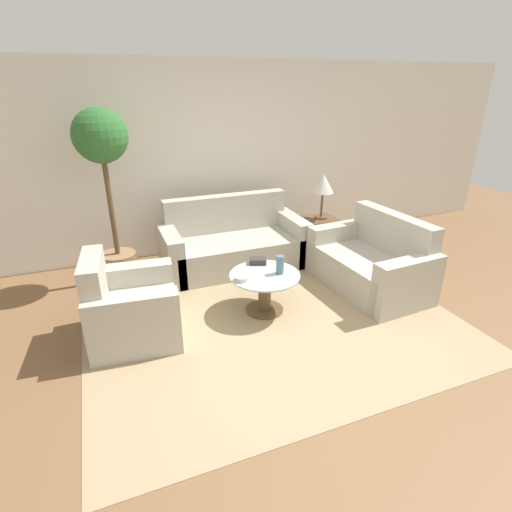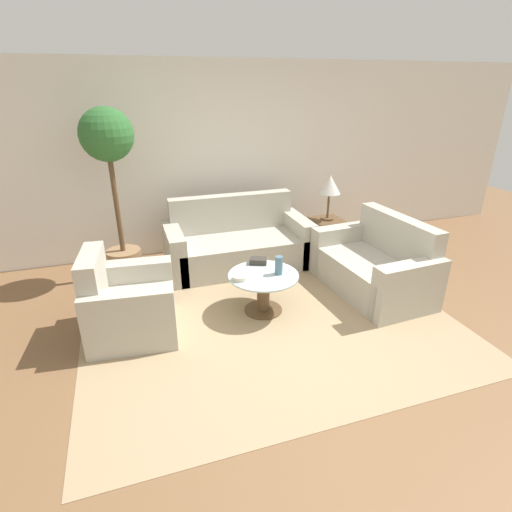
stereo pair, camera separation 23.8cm
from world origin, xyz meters
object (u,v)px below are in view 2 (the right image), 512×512
(sofa_main, at_px, (237,244))
(table_lamp, at_px, (330,186))
(loveseat, at_px, (377,267))
(vase, at_px, (279,265))
(book_stack, at_px, (258,261))
(potted_plant, at_px, (111,167))
(coffee_table, at_px, (263,288))
(armchair, at_px, (126,307))
(bowl, at_px, (240,278))

(sofa_main, bearing_deg, table_lamp, -3.54)
(sofa_main, xyz_separation_m, loveseat, (1.37, -1.24, 0.00))
(sofa_main, bearing_deg, vase, -86.39)
(book_stack, bearing_deg, potted_plant, 164.75)
(vase, height_order, book_stack, vase)
(loveseat, distance_m, vase, 1.31)
(coffee_table, distance_m, book_stack, 0.34)
(armchair, relative_size, book_stack, 4.25)
(sofa_main, height_order, armchair, sofa_main)
(sofa_main, relative_size, potted_plant, 0.92)
(sofa_main, xyz_separation_m, coffee_table, (-0.07, -1.29, -0.00))
(coffee_table, bearing_deg, loveseat, 2.01)
(bowl, bearing_deg, vase, 0.61)
(loveseat, height_order, coffee_table, loveseat)
(potted_plant, bearing_deg, loveseat, -25.12)
(armchair, relative_size, vase, 4.68)
(armchair, xyz_separation_m, bowl, (1.14, -0.09, 0.17))
(vase, xyz_separation_m, bowl, (-0.43, -0.00, -0.08))
(coffee_table, xyz_separation_m, book_stack, (0.04, 0.28, 0.19))
(table_lamp, bearing_deg, potted_plant, 176.38)
(sofa_main, distance_m, armchair, 1.94)
(coffee_table, relative_size, table_lamp, 1.20)
(table_lamp, distance_m, potted_plant, 2.80)
(table_lamp, bearing_deg, loveseat, -86.65)
(bowl, bearing_deg, sofa_main, 75.38)
(coffee_table, height_order, book_stack, book_stack)
(table_lamp, distance_m, bowl, 2.14)
(coffee_table, xyz_separation_m, vase, (0.16, -0.04, 0.26))
(sofa_main, relative_size, loveseat, 1.26)
(sofa_main, height_order, loveseat, sofa_main)
(sofa_main, bearing_deg, bowl, -104.62)
(sofa_main, distance_m, potted_plant, 1.84)
(bowl, bearing_deg, coffee_table, 8.79)
(table_lamp, distance_m, vase, 1.80)
(book_stack, bearing_deg, coffee_table, -74.98)
(armchair, bearing_deg, table_lamp, -61.73)
(loveseat, relative_size, table_lamp, 2.39)
(coffee_table, bearing_deg, book_stack, 82.73)
(armchair, relative_size, potted_plant, 0.45)
(armchair, height_order, loveseat, loveseat)
(loveseat, bearing_deg, bowl, -90.61)
(table_lamp, relative_size, vase, 3.13)
(armchair, bearing_deg, loveseat, -84.23)
(loveseat, distance_m, bowl, 1.73)
(sofa_main, height_order, coffee_table, sofa_main)
(sofa_main, height_order, vase, sofa_main)
(potted_plant, xyz_separation_m, bowl, (1.12, -1.42, -0.93))
(loveseat, distance_m, table_lamp, 1.36)
(coffee_table, distance_m, bowl, 0.33)
(vase, relative_size, bowl, 1.40)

